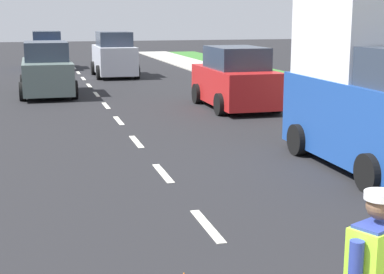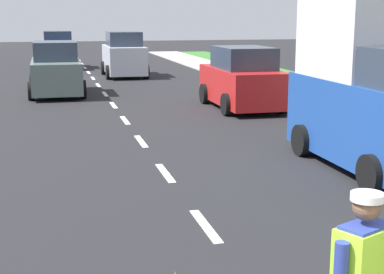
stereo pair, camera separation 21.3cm
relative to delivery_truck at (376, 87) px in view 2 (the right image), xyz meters
The scene contains 7 objects.
ground_plane 13.51m from the delivery_truck, 107.93° to the left, with size 96.00×96.00×0.00m, color black.
lane_center_line 17.54m from the delivery_truck, 103.69° to the left, with size 0.14×46.40×0.01m.
delivery_truck is the anchor object (origin of this frame).
car_oncoming_second 14.11m from the delivery_truck, 114.92° to the left, with size 2.04×4.33×2.02m.
car_outgoing_far 19.20m from the delivery_truck, 97.60° to the left, with size 2.04×3.99×2.20m.
car_oncoming_third 25.19m from the delivery_truck, 102.88° to the left, with size 1.97×3.89×2.12m.
car_parked_far 7.90m from the delivery_truck, 90.77° to the left, with size 2.05×4.19×2.00m.
Camera 2 is at (-2.11, -2.11, 2.99)m, focal length 55.22 mm.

